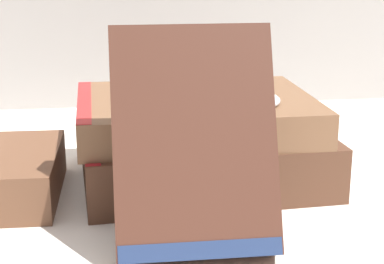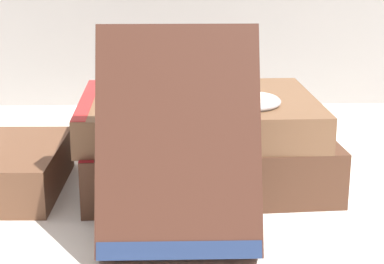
% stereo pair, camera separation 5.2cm
% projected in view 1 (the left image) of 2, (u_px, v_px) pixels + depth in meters
% --- Properties ---
extents(ground_plane, '(3.00, 3.00, 0.00)m').
position_uv_depth(ground_plane, '(227.00, 200.00, 0.54)').
color(ground_plane, silver).
extents(book_flat_bottom, '(0.23, 0.18, 0.05)m').
position_uv_depth(book_flat_bottom, '(196.00, 154.00, 0.59)').
color(book_flat_bottom, '#4C2D1E').
rests_on(book_flat_bottom, ground_plane).
extents(book_flat_top, '(0.21, 0.16, 0.03)m').
position_uv_depth(book_flat_top, '(189.00, 114.00, 0.57)').
color(book_flat_top, brown).
rests_on(book_flat_top, book_flat_bottom).
extents(book_leaning_front, '(0.11, 0.08, 0.16)m').
position_uv_depth(book_leaning_front, '(194.00, 149.00, 0.44)').
color(book_leaning_front, '#422319').
rests_on(book_leaning_front, ground_plane).
extents(pocket_watch, '(0.06, 0.06, 0.01)m').
position_uv_depth(pocket_watch, '(246.00, 100.00, 0.55)').
color(pocket_watch, silver).
rests_on(pocket_watch, book_flat_top).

